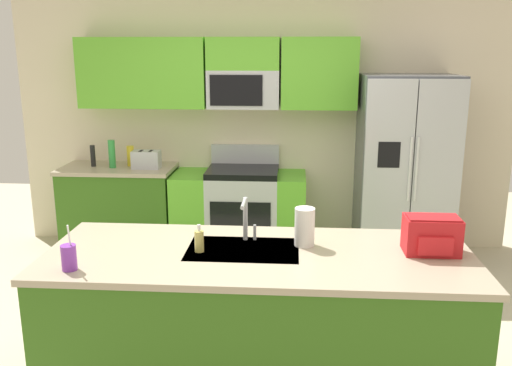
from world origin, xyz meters
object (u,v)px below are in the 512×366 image
toaster (146,160)px  bottle_green (112,154)px  paper_towel_roll (305,227)px  soap_dispenser (199,241)px  sink_faucet (246,216)px  backpack (432,234)px  range_oven (240,211)px  bottle_yellow (131,156)px  refrigerator (404,170)px  drink_cup_purple (69,257)px  pepper_mill (93,156)px

toaster → bottle_green: size_ratio=0.98×
paper_towel_roll → soap_dispenser: bearing=-166.4°
toaster → sink_faucet: sink_faucet is taller
bottle_green → backpack: bottle_green is taller
range_oven → bottle_yellow: size_ratio=6.48×
range_oven → backpack: 2.71m
refrigerator → paper_towel_roll: 2.34m
bottle_green → sink_faucet: (1.56, -2.08, 0.03)m
sink_faucet → range_oven: bearing=96.9°
range_oven → drink_cup_purple: 2.79m
refrigerator → drink_cup_purple: size_ratio=7.02×
pepper_mill → soap_dispenser: size_ratio=1.30×
refrigerator → bottle_green: size_ratio=6.47×
bottle_green → drink_cup_purple: (0.63, -2.61, -0.07)m
sink_faucet → paper_towel_roll: bearing=-7.4°
refrigerator → bottle_green: 2.95m
refrigerator → paper_towel_roll: bearing=-115.8°
sink_faucet → drink_cup_purple: (-0.93, -0.52, -0.09)m
range_oven → bottle_yellow: 1.27m
pepper_mill → bottle_green: bottle_green is taller
bottle_green → paper_towel_roll: bottle_green is taller
soap_dispenser → range_oven: bearing=89.9°
bottle_green → range_oven: bearing=2.2°
sink_faucet → pepper_mill: bearing=129.9°
range_oven → toaster: bearing=-176.8°
pepper_mill → paper_towel_roll: 3.06m
bottle_green → backpack: size_ratio=0.89×
bottle_yellow → drink_cup_purple: (0.47, -2.71, -0.03)m
toaster → bottle_yellow: 0.22m
refrigerator → sink_faucet: 2.49m
pepper_mill → bottle_yellow: bearing=8.0°
pepper_mill → toaster: bearing=-5.0°
sink_faucet → paper_towel_roll: (0.37, -0.05, -0.05)m
toaster → bottle_yellow: (-0.19, 0.10, 0.01)m
range_oven → bottle_green: bottle_green is taller
range_oven → pepper_mill: pepper_mill is taller
bottle_yellow → soap_dispenser: 2.64m
sink_faucet → drink_cup_purple: bearing=-150.6°
bottle_green → sink_faucet: bearing=-53.1°
refrigerator → bottle_yellow: refrigerator is taller
pepper_mill → backpack: bearing=-37.9°
refrigerator → pepper_mill: 3.17m
range_oven → refrigerator: refrigerator is taller
drink_cup_purple → soap_dispenser: bearing=25.9°
paper_towel_roll → drink_cup_purple: bearing=-159.9°
sink_faucet → bottle_green: bearing=126.9°
backpack → drink_cup_purple: bearing=-169.0°
backpack → paper_towel_roll: bearing=174.2°
pepper_mill → paper_towel_roll: size_ratio=0.92×
bottle_green → soap_dispenser: bottle_green is taller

